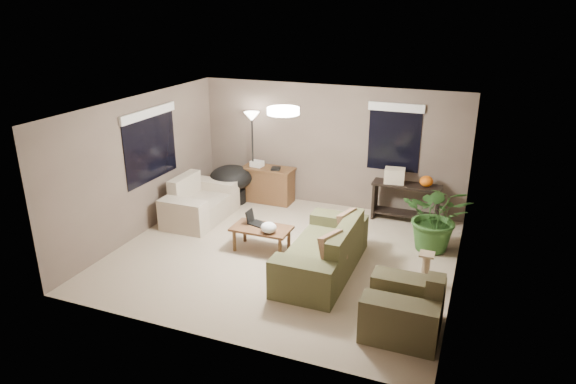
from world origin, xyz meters
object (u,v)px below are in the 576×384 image
at_px(desk, 268,184).
at_px(cat_scratching_post, 425,270).
at_px(loveseat, 199,204).
at_px(main_sofa, 325,254).
at_px(coffee_table, 262,231).
at_px(papasan_chair, 231,181).
at_px(armchair, 404,310).
at_px(console_table, 406,200).
at_px(houseplant, 436,224).
at_px(floor_lamp, 252,127).

xyz_separation_m(desk, cat_scratching_post, (3.57, -2.28, -0.16)).
bearing_deg(loveseat, main_sofa, -20.95).
xyz_separation_m(loveseat, desk, (0.88, 1.36, 0.08)).
xyz_separation_m(coffee_table, papasan_chair, (-1.53, 1.84, 0.11)).
bearing_deg(papasan_chair, main_sofa, -38.08).
bearing_deg(armchair, console_table, 99.23).
distance_m(armchair, houseplant, 2.54).
bearing_deg(main_sofa, papasan_chair, 141.92).
height_order(console_table, cat_scratching_post, console_table).
xyz_separation_m(coffee_table, floor_lamp, (-1.15, 2.12, 1.24)).
bearing_deg(floor_lamp, cat_scratching_post, -29.83).
relative_size(main_sofa, papasan_chair, 2.11).
xyz_separation_m(main_sofa, floor_lamp, (-2.38, 2.44, 1.30)).
distance_m(console_table, cat_scratching_post, 2.41).
height_order(armchair, floor_lamp, floor_lamp).
distance_m(houseplant, cat_scratching_post, 1.25).
distance_m(armchair, coffee_table, 3.02).
bearing_deg(coffee_table, console_table, 46.56).
bearing_deg(armchair, floor_lamp, 136.95).
bearing_deg(houseplant, coffee_table, -158.20).
distance_m(loveseat, coffee_table, 1.88).
height_order(armchair, coffee_table, armchair).
xyz_separation_m(main_sofa, coffee_table, (-1.23, 0.32, 0.06)).
height_order(loveseat, coffee_table, loveseat).
relative_size(armchair, cat_scratching_post, 2.00).
height_order(coffee_table, papasan_chair, papasan_chair).
bearing_deg(houseplant, armchair, -92.23).
bearing_deg(coffee_table, main_sofa, -14.54).
bearing_deg(houseplant, console_table, 122.39).
xyz_separation_m(armchair, coffee_table, (-2.65, 1.43, 0.06)).
xyz_separation_m(coffee_table, cat_scratching_post, (2.75, -0.12, -0.14)).
height_order(loveseat, desk, loveseat).
bearing_deg(floor_lamp, console_table, 1.16).
distance_m(loveseat, armchair, 4.90).
xyz_separation_m(coffee_table, console_table, (2.07, 2.18, 0.08)).
bearing_deg(main_sofa, cat_scratching_post, 7.54).
bearing_deg(desk, papasan_chair, -155.56).
bearing_deg(cat_scratching_post, houseplant, 90.01).
relative_size(coffee_table, floor_lamp, 0.52).
bearing_deg(cat_scratching_post, loveseat, 168.31).
relative_size(floor_lamp, cat_scratching_post, 3.82).
xyz_separation_m(console_table, floor_lamp, (-3.21, -0.07, 1.16)).
height_order(main_sofa, cat_scratching_post, main_sofa).
relative_size(main_sofa, loveseat, 1.37).
xyz_separation_m(main_sofa, loveseat, (-2.93, 1.12, 0.00)).
relative_size(coffee_table, console_table, 0.77).
xyz_separation_m(papasan_chair, floor_lamp, (0.38, 0.28, 1.13)).
bearing_deg(floor_lamp, main_sofa, -45.71).
height_order(main_sofa, loveseat, same).
bearing_deg(loveseat, cat_scratching_post, -11.69).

